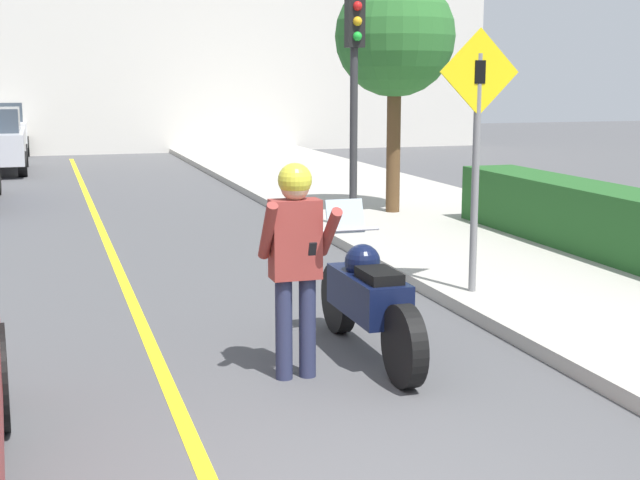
{
  "coord_description": "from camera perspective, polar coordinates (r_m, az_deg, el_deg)",
  "views": [
    {
      "loc": [
        -1.47,
        -4.28,
        2.43
      ],
      "look_at": [
        0.82,
        3.03,
        1.04
      ],
      "focal_mm": 50.0,
      "sensor_mm": 36.0,
      "label": 1
    }
  ],
  "objects": [
    {
      "name": "building_backdrop",
      "position": [
        30.37,
        -14.99,
        13.19
      ],
      "size": [
        28.0,
        1.2,
        8.28
      ],
      "color": "beige",
      "rests_on": "ground"
    },
    {
      "name": "motorcycle",
      "position": [
        7.84,
        3.08,
        -3.81
      ],
      "size": [
        0.62,
        2.31,
        1.32
      ],
      "color": "black",
      "rests_on": "ground"
    },
    {
      "name": "road_center_line",
      "position": [
        10.6,
        -12.23,
        -3.16
      ],
      "size": [
        0.12,
        36.0,
        0.01
      ],
      "color": "yellow",
      "rests_on": "ground"
    },
    {
      "name": "hedge_row",
      "position": [
        12.7,
        16.67,
        1.47
      ],
      "size": [
        0.9,
        5.75,
        0.87
      ],
      "color": "#235623",
      "rests_on": "sidewalk_curb"
    },
    {
      "name": "street_tree",
      "position": [
        15.44,
        4.82,
        12.77
      ],
      "size": [
        2.04,
        2.04,
        4.01
      ],
      "color": "brown",
      "rests_on": "sidewalk_curb"
    },
    {
      "name": "person_biker",
      "position": [
        7.14,
        -1.58,
        -0.47
      ],
      "size": [
        0.59,
        0.48,
        1.77
      ],
      "color": "#282D4C",
      "rests_on": "ground"
    },
    {
      "name": "traffic_light",
      "position": [
        13.72,
        2.22,
        10.96
      ],
      "size": [
        0.26,
        0.3,
        3.51
      ],
      "color": "#2D2D30",
      "rests_on": "sidewalk_curb"
    },
    {
      "name": "sidewalk_curb",
      "position": [
        10.65,
        19.26,
        -3.08
      ],
      "size": [
        4.4,
        44.0,
        0.14
      ],
      "color": "#ADA89E",
      "rests_on": "ground"
    },
    {
      "name": "crossing_sign",
      "position": [
        9.63,
        10.02,
        6.58
      ],
      "size": [
        0.91,
        0.08,
        2.81
      ],
      "color": "slate",
      "rests_on": "sidewalk_curb"
    }
  ]
}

